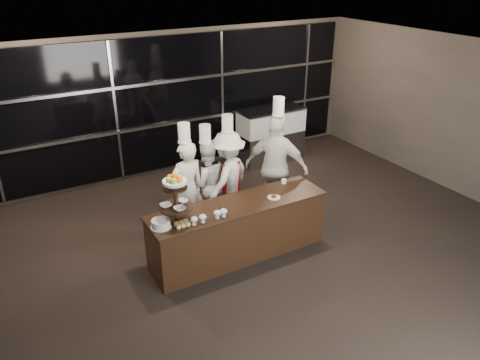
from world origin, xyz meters
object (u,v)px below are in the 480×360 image
chef_a (187,188)px  chef_b (207,182)px  display_case (271,132)px  chef_d (276,167)px  display_stand (176,194)px  chef_c (228,176)px  layer_cake (161,224)px  buffet_counter (238,230)px

chef_a → chef_b: 0.54m
display_case → chef_d: size_ratio=0.67×
chef_b → display_stand: bearing=-131.1°
chef_c → chef_b: bearing=164.9°
layer_cake → display_case: display_case is taller
chef_b → chef_c: 0.39m
buffet_counter → display_stand: bearing=-180.0°
layer_cake → chef_a: (0.84, 1.00, -0.10)m
buffet_counter → display_stand: 1.33m
buffet_counter → chef_a: 1.12m
chef_b → chef_c: (0.37, -0.10, 0.06)m
chef_a → chef_c: chef_a is taller
chef_b → layer_cake: bearing=-136.4°
chef_a → chef_b: bearing=27.5°
buffet_counter → display_stand: display_stand is taller
chef_b → chef_d: 1.25m
chef_a → display_case: bearing=34.3°
chef_a → display_stand: bearing=-121.1°
layer_cake → chef_d: size_ratio=0.13×
display_stand → layer_cake: display_stand is taller
layer_cake → chef_d: (2.46, 0.80, 0.00)m
display_case → chef_a: size_ratio=0.75×
chef_d → chef_b: bearing=158.7°
chef_a → chef_b: chef_a is taller
chef_c → chef_d: size_ratio=0.88×
display_case → display_stand: bearing=-140.0°
buffet_counter → chef_b: (0.05, 1.20, 0.31)m
layer_cake → display_stand: bearing=10.7°
display_case → chef_b: (-2.50, -1.78, 0.09)m
chef_a → chef_c: size_ratio=1.02×
layer_cake → chef_a: bearing=50.1°
display_case → chef_a: chef_a is taller
display_stand → layer_cake: size_ratio=2.48×
layer_cake → display_case: bearing=38.5°
display_case → layer_cake: bearing=-141.5°
buffet_counter → chef_d: (1.20, 0.75, 0.51)m
chef_c → chef_d: chef_d is taller
buffet_counter → chef_a: (-0.43, 0.95, 0.41)m
buffet_counter → display_stand: size_ratio=3.81×
display_stand → chef_b: chef_b is taller
display_case → chef_a: 3.61m
display_stand → buffet_counter: bearing=0.0°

